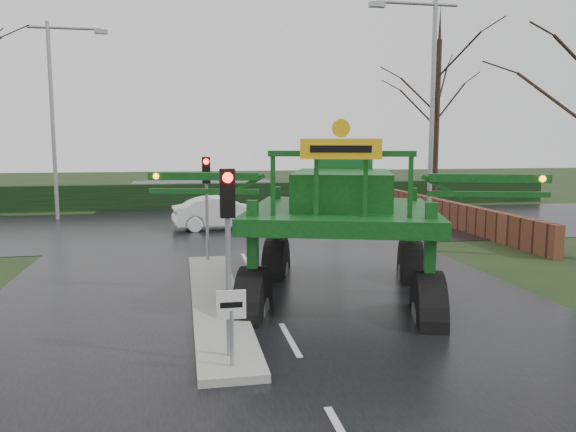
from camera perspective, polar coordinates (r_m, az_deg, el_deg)
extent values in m
plane|color=black|center=(11.63, 0.18, -12.52)|extent=(140.00, 140.00, 0.00)
cube|color=black|center=(21.21, -4.94, -3.37)|extent=(14.00, 80.00, 0.02)
cube|color=black|center=(27.11, -6.22, -1.02)|extent=(80.00, 12.00, 0.02)
cube|color=gray|center=(14.29, -7.31, -8.39)|extent=(1.20, 10.00, 0.16)
cube|color=black|center=(34.95, -7.28, 2.08)|extent=(44.00, 0.90, 1.50)
cube|color=#592D1E|center=(29.73, 14.37, 0.69)|extent=(0.40, 20.00, 1.20)
cylinder|color=gray|center=(9.84, -5.74, -12.31)|extent=(0.07, 0.07, 1.00)
cube|color=silver|center=(9.66, -5.79, -8.95)|extent=(0.50, 0.04, 0.50)
cube|color=black|center=(9.64, -5.78, -8.99)|extent=(0.38, 0.01, 0.10)
cylinder|color=gray|center=(10.01, -6.07, -5.41)|extent=(0.10, 0.10, 3.50)
cube|color=black|center=(9.80, -6.18, 2.31)|extent=(0.26, 0.22, 0.85)
sphere|color=#FF0C07|center=(9.65, -6.14, 3.90)|extent=(0.18, 0.18, 0.18)
cylinder|color=gray|center=(18.39, -8.24, 0.42)|extent=(0.10, 0.10, 3.50)
cube|color=black|center=(18.27, -8.32, 4.63)|extent=(0.26, 0.22, 0.85)
sphere|color=#FF0C07|center=(18.13, -8.32, 5.49)|extent=(0.18, 0.18, 0.18)
cylinder|color=gray|center=(31.98, 4.86, 3.42)|extent=(0.10, 0.10, 3.50)
cube|color=black|center=(31.92, 4.89, 5.84)|extent=(0.26, 0.22, 0.85)
sphere|color=#FF0C07|center=(32.04, 4.83, 6.35)|extent=(0.18, 0.18, 0.18)
cylinder|color=gray|center=(25.09, 14.41, 9.55)|extent=(0.20, 0.20, 10.00)
cylinder|color=gray|center=(25.40, 13.03, 20.29)|extent=(3.52, 0.14, 0.14)
cube|color=gray|center=(24.75, 9.04, 20.44)|extent=(0.65, 0.30, 0.20)
cylinder|color=gray|center=(31.42, -22.80, 8.74)|extent=(0.20, 0.20, 10.00)
cylinder|color=gray|center=(31.77, -21.76, 17.31)|extent=(3.52, 0.14, 0.14)
cube|color=gray|center=(31.48, -18.46, 17.32)|extent=(0.65, 0.30, 0.20)
cylinder|color=black|center=(35.15, 14.86, 8.86)|extent=(0.32, 0.32, 10.00)
cone|color=black|center=(35.79, 15.19, 18.18)|extent=(0.24, 0.24, 2.50)
cylinder|color=black|center=(15.44, -9.62, -3.33)|extent=(1.24, 2.31, 2.23)
cylinder|color=#595B56|center=(15.44, -9.62, -3.33)|extent=(0.86, 0.94, 0.78)
cube|color=#0B3E13|center=(15.25, -9.73, 1.81)|extent=(0.31, 0.31, 2.56)
cylinder|color=black|center=(14.85, 5.44, -3.69)|extent=(1.24, 2.31, 2.23)
cylinder|color=#595B56|center=(14.85, 5.44, -3.69)|extent=(0.86, 0.94, 0.78)
cube|color=#0B3E13|center=(14.64, 5.51, 1.66)|extent=(0.31, 0.31, 2.56)
cylinder|color=black|center=(11.74, -15.08, -6.91)|extent=(1.24, 2.31, 2.23)
cylinder|color=#595B56|center=(11.74, -15.08, -6.91)|extent=(0.86, 0.94, 0.78)
cube|color=#0B3E13|center=(11.48, -15.31, -0.16)|extent=(0.31, 0.31, 2.56)
cylinder|color=black|center=(10.94, 5.02, -7.72)|extent=(1.24, 2.31, 2.23)
cylinder|color=#595B56|center=(10.94, 5.02, -7.72)|extent=(0.86, 0.94, 0.78)
cube|color=#0B3E13|center=(10.66, 5.10, -0.49)|extent=(0.31, 0.31, 2.56)
cube|color=#0B3E13|center=(12.79, -3.66, 4.09)|extent=(6.05, 6.49, 0.39)
cube|color=#0B3E13|center=(12.98, -3.51, 6.85)|extent=(3.33, 3.91, 1.00)
cube|color=#124F20|center=(15.18, -2.04, 8.41)|extent=(1.99, 1.77, 1.45)
cube|color=#0B3E13|center=(11.05, -5.40, 11.93)|extent=(3.23, 1.12, 0.13)
cube|color=#0B3E13|center=(13.45, -19.31, 8.13)|extent=(2.82, 1.05, 0.20)
sphere|color=orange|center=(13.92, -24.10, 7.86)|extent=(0.16, 0.16, 0.16)
cube|color=#0B3E13|center=(12.19, 12.81, 8.47)|extent=(2.82, 1.05, 0.20)
sphere|color=orange|center=(12.27, 18.62, 8.27)|extent=(0.16, 0.16, 0.16)
cube|color=yellow|center=(10.63, -5.91, 12.71)|extent=(1.72, 0.59, 0.45)
cube|color=black|center=(10.63, -5.91, 12.71)|extent=(1.28, 0.41, 0.16)
cylinder|color=yellow|center=(10.68, -5.94, 15.09)|extent=(0.40, 0.16, 0.40)
imported|color=white|center=(26.23, -6.63, -1.33)|extent=(4.70, 2.04, 1.50)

